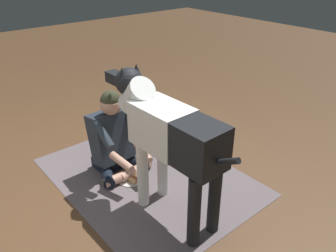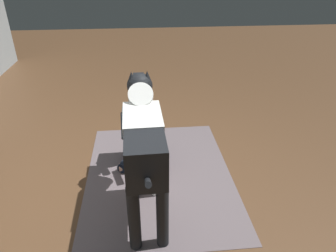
{
  "view_description": "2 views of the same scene",
  "coord_description": "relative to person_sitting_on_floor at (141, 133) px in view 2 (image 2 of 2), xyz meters",
  "views": [
    {
      "loc": [
        -2.14,
        1.47,
        2.04
      ],
      "look_at": [
        -0.11,
        -0.23,
        0.65
      ],
      "focal_mm": 36.27,
      "sensor_mm": 36.0,
      "label": 1
    },
    {
      "loc": [
        -2.56,
        -0.01,
        2.11
      ],
      "look_at": [
        -0.17,
        -0.24,
        0.78
      ],
      "focal_mm": 32.99,
      "sensor_mm": 36.0,
      "label": 2
    }
  ],
  "objects": [
    {
      "name": "ground_plane",
      "position": [
        -0.45,
        0.0,
        -0.36
      ],
      "size": [
        16.18,
        16.18,
        0.0
      ],
      "primitive_type": "plane",
      "color": "brown"
    },
    {
      "name": "hot_dog_on_plate",
      "position": [
        -0.25,
        -0.01,
        -0.34
      ],
      "size": [
        0.25,
        0.25,
        0.06
      ],
      "color": "silver",
      "rests_on": "ground"
    },
    {
      "name": "large_dog",
      "position": [
        -0.8,
        -0.02,
        0.4
      ],
      "size": [
        1.48,
        0.34,
        1.2
      ],
      "color": "silver",
      "rests_on": "ground"
    },
    {
      "name": "person_sitting_on_floor",
      "position": [
        0.0,
        0.0,
        0.0
      ],
      "size": [
        0.66,
        0.58,
        0.87
      ],
      "color": "black",
      "rests_on": "ground"
    },
    {
      "name": "area_rug",
      "position": [
        -0.31,
        -0.17,
        -0.36
      ],
      "size": [
        2.08,
        1.56,
        0.01
      ],
      "primitive_type": "cube",
      "color": "#685C60",
      "rests_on": "ground"
    }
  ]
}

